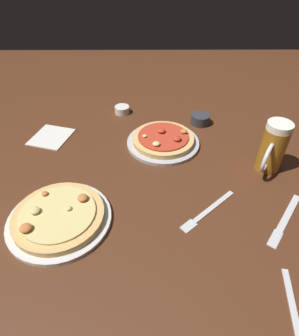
# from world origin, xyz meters

# --- Properties ---
(ground_plane) EXTENTS (2.40, 2.40, 0.03)m
(ground_plane) POSITION_xyz_m (0.00, 0.00, -0.01)
(ground_plane) COLOR #4C2816
(pizza_plate_near) EXTENTS (0.28, 0.28, 0.05)m
(pizza_plate_near) POSITION_xyz_m (-0.24, -0.20, 0.02)
(pizza_plate_near) COLOR silver
(pizza_plate_near) RESTS_ON ground_plane
(pizza_plate_far) EXTENTS (0.26, 0.26, 0.05)m
(pizza_plate_far) POSITION_xyz_m (0.05, 0.16, 0.02)
(pizza_plate_far) COLOR #B2B2B7
(pizza_plate_far) RESTS_ON ground_plane
(beer_mug_dark) EXTENTS (0.10, 0.12, 0.17)m
(beer_mug_dark) POSITION_xyz_m (0.38, 0.02, 0.08)
(beer_mug_dark) COLOR #9E6619
(beer_mug_dark) RESTS_ON ground_plane
(ramekin_sauce) EXTENTS (0.07, 0.07, 0.04)m
(ramekin_sauce) POSITION_xyz_m (0.21, 0.30, 0.02)
(ramekin_sauce) COLOR #333338
(ramekin_sauce) RESTS_ON ground_plane
(ramekin_butter) EXTENTS (0.06, 0.06, 0.03)m
(ramekin_butter) POSITION_xyz_m (-0.11, 0.39, 0.01)
(ramekin_butter) COLOR silver
(ramekin_butter) RESTS_ON ground_plane
(napkin_folded) EXTENTS (0.17, 0.17, 0.01)m
(napkin_folded) POSITION_xyz_m (-0.36, 0.20, 0.00)
(napkin_folded) COLOR silver
(napkin_folded) RESTS_ON ground_plane
(fork_left) EXTENTS (0.05, 0.21, 0.01)m
(fork_left) POSITION_xyz_m (0.30, -0.45, 0.00)
(fork_left) COLOR silver
(fork_left) RESTS_ON ground_plane
(knife_right) EXTENTS (0.15, 0.19, 0.01)m
(knife_right) POSITION_xyz_m (0.37, -0.20, 0.00)
(knife_right) COLOR silver
(knife_right) RESTS_ON ground_plane
(fork_spare) EXTENTS (0.17, 0.16, 0.01)m
(fork_spare) POSITION_xyz_m (0.17, -0.17, 0.00)
(fork_spare) COLOR silver
(fork_spare) RESTS_ON ground_plane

